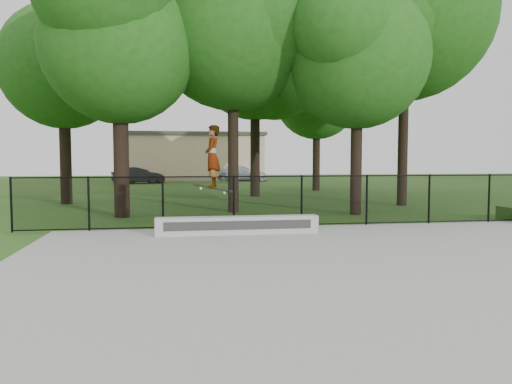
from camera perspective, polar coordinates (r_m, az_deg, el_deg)
The scene contains 10 objects.
ground at distance 9.24m, azimuth 14.32°, elevation -9.15°, with size 100.00×100.00×0.00m, color #255016.
concrete_slab at distance 9.23m, azimuth 14.32°, elevation -8.97°, with size 14.00×12.00×0.06m, color #9D9E99.
grind_ledge at distance 13.17m, azimuth -2.10°, elevation -3.81°, with size 4.29×0.40×0.46m, color #B3B4AE.
car_a at distance 40.74m, azimuth -12.92°, elevation 1.85°, with size 1.48×3.65×1.25m, color maroon.
car_b at distance 40.41m, azimuth -13.44°, elevation 1.86°, with size 1.37×3.57×1.30m, color black.
car_c at distance 43.78m, azimuth -1.72°, elevation 2.16°, with size 1.90×4.31×1.36m, color #A3AEB9.
skater_airborne at distance 12.76m, azimuth -5.01°, elevation 3.92°, with size 0.83×0.64×1.76m.
chainlink_fence at distance 14.66m, azimuth 5.24°, elevation -0.99°, with size 16.06×0.06×1.50m.
tree_row at distance 22.86m, azimuth 2.08°, elevation 16.17°, with size 20.91×18.16×11.82m.
distant_building at distance 46.28m, azimuth -7.00°, elevation 4.07°, with size 12.40×6.40×4.30m.
Camera 1 is at (-3.58, -8.25, 2.08)m, focal length 35.00 mm.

